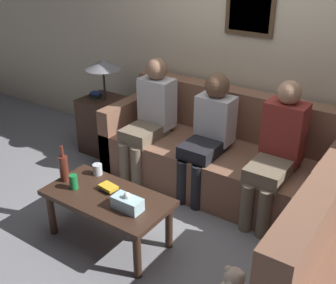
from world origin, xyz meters
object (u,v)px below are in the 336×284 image
(couch_main, at_px, (220,156))
(person_left, at_px, (150,115))
(coffee_table, at_px, (108,202))
(person_right, at_px, (277,148))
(drinking_glass, at_px, (97,169))
(wine_bottle, at_px, (64,167))
(person_middle, at_px, (209,131))

(couch_main, bearing_deg, person_left, -165.17)
(coffee_table, relative_size, person_right, 0.84)
(person_left, bearing_deg, person_right, 0.64)
(drinking_glass, bearing_deg, couch_main, 60.47)
(drinking_glass, xyz_separation_m, person_right, (1.21, 0.90, 0.17))
(couch_main, relative_size, person_left, 1.90)
(drinking_glass, relative_size, person_left, 0.08)
(person_right, bearing_deg, couch_main, 164.33)
(couch_main, relative_size, wine_bottle, 7.16)
(person_middle, bearing_deg, wine_bottle, -122.59)
(wine_bottle, distance_m, person_right, 1.77)
(couch_main, xyz_separation_m, person_right, (0.61, -0.17, 0.33))
(couch_main, relative_size, person_right, 1.88)
(person_right, bearing_deg, person_middle, 179.80)
(coffee_table, relative_size, person_left, 0.85)
(wine_bottle, distance_m, drinking_glass, 0.28)
(coffee_table, distance_m, drinking_glass, 0.36)
(wine_bottle, bearing_deg, coffee_table, 2.87)
(wine_bottle, height_order, person_middle, person_middle)
(couch_main, distance_m, drinking_glass, 1.24)
(person_left, bearing_deg, coffee_table, -70.64)
(person_left, distance_m, person_right, 1.31)
(coffee_table, height_order, drinking_glass, drinking_glass)
(drinking_glass, bearing_deg, person_middle, 58.05)
(person_left, xyz_separation_m, person_right, (1.31, 0.01, -0.00))
(coffee_table, height_order, person_middle, person_middle)
(coffee_table, bearing_deg, drinking_glass, 144.71)
(coffee_table, bearing_deg, couch_main, 75.79)
(person_middle, bearing_deg, person_left, -178.53)
(drinking_glass, distance_m, person_middle, 1.07)
(wine_bottle, relative_size, person_left, 0.26)
(person_left, bearing_deg, drinking_glass, -83.74)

